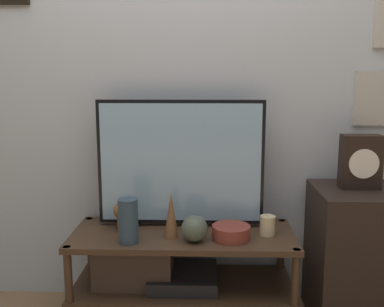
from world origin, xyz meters
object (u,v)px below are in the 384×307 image
Objects in this scene: vase_round_glass at (194,229)px; decorative_bust at (123,213)px; vase_wide_bowl at (231,232)px; candle_jar at (268,225)px; vase_slim_bronze at (171,215)px; television at (181,163)px; mantel_clock at (361,162)px; vase_tall_ceramic at (128,221)px.

decorative_bust is (-0.38, 0.14, 0.03)m from vase_round_glass.
candle_jar reaches higher than vase_wide_bowl.
television is at bearing 76.98° from vase_slim_bronze.
vase_slim_bronze is at bearing -174.51° from candle_jar.
vase_wide_bowl is (0.26, -0.19, -0.32)m from television.
mantel_clock reaches higher than decorative_bust.
mantel_clock is at bearing 10.74° from vase_wide_bowl.
vase_slim_bronze is at bearing 21.77° from vase_tall_ceramic.
decorative_bust is (-0.57, 0.10, 0.06)m from vase_wide_bowl.
vase_wide_bowl is at bearing 7.24° from vase_tall_ceramic.
television is 4.62× the size of vase_wide_bowl.
vase_round_glass reaches higher than vase_wide_bowl.
mantel_clock reaches higher than vase_wide_bowl.
television is 0.41m from decorative_bust.
television is at bearing 16.26° from decorative_bust.
television is 3.19× the size of mantel_clock.
decorative_bust reaches higher than candle_jar.
television is 0.38m from vase_round_glass.
mantel_clock is (0.47, 0.06, 0.33)m from candle_jar.
vase_slim_bronze is 0.28m from decorative_bust.
vase_slim_bronze is (-0.30, 0.02, 0.08)m from vase_wide_bowl.
vase_wide_bowl is 1.91× the size of candle_jar.
vase_slim_bronze reaches higher than candle_jar.
vase_slim_bronze reaches higher than decorative_bust.
decorative_bust is at bearing 169.77° from vase_wide_bowl.
vase_round_glass is at bearing 4.39° from vase_tall_ceramic.
candle_jar is (0.70, 0.13, -0.06)m from vase_tall_ceramic.
vase_tall_ceramic is 0.80× the size of mantel_clock.
vase_slim_bronze is at bearing 176.76° from vase_wide_bowl.
vase_slim_bronze is 0.50m from candle_jar.
mantel_clock is (1.23, 0.02, 0.28)m from decorative_bust.
television reaches higher than vase_slim_bronze.
mantel_clock is (0.85, 0.17, 0.31)m from vase_round_glass.
television is 5.52× the size of decorative_bust.
vase_round_glass is 0.92m from mantel_clock.
vase_slim_bronze is at bearing -17.96° from decorative_bust.
candle_jar is 0.76m from decorative_bust.
vase_tall_ceramic is 0.95× the size of vase_slim_bronze.
vase_wide_bowl is 0.58m from decorative_bust.
vase_slim_bronze reaches higher than vase_wide_bowl.
television is at bearing 176.05° from mantel_clock.
candle_jar is at bearing -172.62° from mantel_clock.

